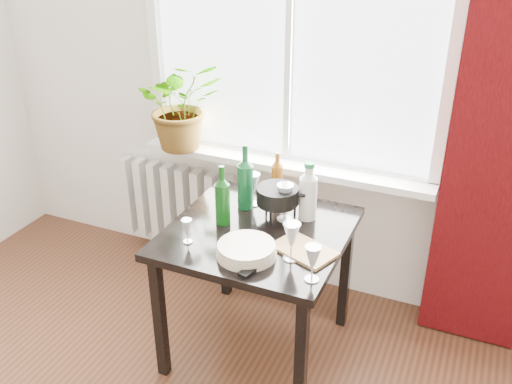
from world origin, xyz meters
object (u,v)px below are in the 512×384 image
at_px(wine_bottle_right, 245,176).
at_px(fondue_pot, 277,202).
at_px(wineglass_front_left, 187,231).
at_px(potted_plant, 181,105).
at_px(wineglass_back_center, 285,202).
at_px(cleaning_bottle, 308,190).
at_px(wineglass_front_right, 291,241).
at_px(wineglass_back_left, 253,189).
at_px(cutting_board, 304,250).
at_px(wineglass_far_right, 312,263).
at_px(radiator, 177,205).
at_px(tv_remote, 253,268).
at_px(plate_stack, 246,250).
at_px(bottle_amber, 277,174).
at_px(table, 258,245).
at_px(wine_bottle_left, 222,195).

bearing_deg(wine_bottle_right, fondue_pot, -9.59).
bearing_deg(wine_bottle_right, wineglass_front_left, -104.14).
relative_size(potted_plant, fondue_pot, 2.19).
bearing_deg(wineglass_back_center, cleaning_bottle, 31.09).
height_order(potted_plant, wine_bottle_right, potted_plant).
xyz_separation_m(wineglass_front_right, wineglass_back_left, (-0.36, 0.40, -0.00)).
height_order(wineglass_back_center, cutting_board, wineglass_back_center).
distance_m(wineglass_front_right, fondue_pot, 0.38).
distance_m(wineglass_far_right, fondue_pot, 0.55).
relative_size(radiator, wineglass_front_right, 4.30).
bearing_deg(tv_remote, wineglass_back_center, 109.58).
xyz_separation_m(wineglass_front_left, plate_stack, (0.30, 0.01, -0.03)).
bearing_deg(cleaning_bottle, wineglass_front_right, -81.98).
bearing_deg(potted_plant, plate_stack, -45.56).
bearing_deg(wineglass_far_right, cutting_board, 117.58).
bearing_deg(fondue_pot, tv_remote, -80.89).
relative_size(wineglass_back_center, wineglass_back_left, 1.10).
xyz_separation_m(radiator, wineglass_far_right, (1.22, -0.92, 0.44)).
height_order(wine_bottle_right, wineglass_front_left, wine_bottle_right).
height_order(potted_plant, plate_stack, potted_plant).
height_order(radiator, wineglass_back_left, wineglass_back_left).
height_order(fondue_pot, cutting_board, fondue_pot).
bearing_deg(wineglass_front_right, bottle_amber, 117.32).
height_order(wineglass_back_center, fondue_pot, wineglass_back_center).
bearing_deg(table, radiator, 143.46).
distance_m(wineglass_front_right, wineglass_front_left, 0.50).
xyz_separation_m(wine_bottle_right, fondue_pot, (0.19, -0.03, -0.09)).
distance_m(wineglass_back_left, plate_stack, 0.49).
xyz_separation_m(cleaning_bottle, cutting_board, (0.09, -0.30, -0.15)).
xyz_separation_m(table, tv_remote, (0.12, -0.32, 0.10)).
xyz_separation_m(potted_plant, wineglass_far_right, (1.09, -0.84, -0.29)).
xyz_separation_m(wineglass_front_right, wineglass_front_left, (-0.49, -0.06, -0.03)).
bearing_deg(wineglass_front_right, plate_stack, -163.83).
bearing_deg(wineglass_far_right, wineglass_front_right, 139.93).
xyz_separation_m(table, wine_bottle_right, (-0.15, 0.18, 0.27)).
height_order(table, cutting_board, cutting_board).
xyz_separation_m(radiator, wineglass_front_left, (0.59, -0.87, 0.42)).
height_order(potted_plant, tv_remote, potted_plant).
distance_m(cleaning_bottle, wineglass_front_left, 0.63).
relative_size(plate_stack, cutting_board, 0.97).
bearing_deg(cutting_board, wine_bottle_left, 169.12).
relative_size(potted_plant, wine_bottle_right, 1.50).
bearing_deg(cutting_board, tv_remote, -124.77).
distance_m(tv_remote, cutting_board, 0.27).
height_order(wineglass_back_left, wineglass_front_left, wineglass_back_left).
height_order(cleaning_bottle, cutting_board, cleaning_bottle).
xyz_separation_m(wine_bottle_right, cleaning_bottle, (0.33, 0.02, -0.02)).
height_order(potted_plant, bottle_amber, potted_plant).
xyz_separation_m(wineglass_back_center, cutting_board, (0.19, -0.24, -0.09)).
distance_m(radiator, potted_plant, 0.75).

